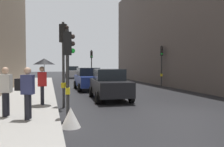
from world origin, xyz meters
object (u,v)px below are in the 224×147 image
(traffic_light_far_median, at_px, (92,60))
(car_dark_suv, at_px, (109,84))
(traffic_light_near_left, at_px, (68,57))
(traffic_light_mid_street, at_px, (162,58))
(pedestrian_with_umbrella, at_px, (44,68))
(car_blue_van, at_px, (88,79))
(pedestrian_with_black_backpack, at_px, (4,88))
(warning_sign_triangle, at_px, (71,117))
(car_silver_hatchback, at_px, (73,72))
(traffic_light_near_right, at_px, (64,49))
(pedestrian_with_grey_backpack, at_px, (26,90))

(traffic_light_far_median, xyz_separation_m, car_dark_suv, (-1.56, -14.64, -1.71))
(car_dark_suv, bearing_deg, traffic_light_near_left, -121.44)
(traffic_light_mid_street, relative_size, pedestrian_with_umbrella, 1.77)
(car_blue_van, relative_size, pedestrian_with_black_backpack, 2.38)
(car_blue_van, relative_size, warning_sign_triangle, 6.48)
(car_silver_hatchback, xyz_separation_m, warning_sign_triangle, (-2.77, -27.97, -0.55))
(traffic_light_mid_street, height_order, pedestrian_with_black_backpack, traffic_light_mid_street)
(warning_sign_triangle, bearing_deg, traffic_light_far_median, 78.04)
(car_silver_hatchback, xyz_separation_m, pedestrian_with_black_backpack, (-4.98, -26.40, 0.29))
(traffic_light_near_left, bearing_deg, car_dark_suv, 58.56)
(car_blue_van, height_order, car_dark_suv, same)
(traffic_light_near_right, height_order, pedestrian_with_grey_backpack, traffic_light_near_right)
(car_dark_suv, xyz_separation_m, pedestrian_with_grey_backpack, (-4.12, -4.68, 0.29))
(traffic_light_far_median, distance_m, traffic_light_near_left, 19.52)
(pedestrian_with_grey_backpack, height_order, pedestrian_with_black_backpack, same)
(traffic_light_mid_street, distance_m, traffic_light_far_median, 9.52)
(traffic_light_mid_street, relative_size, pedestrian_with_black_backpack, 2.13)
(car_silver_hatchback, distance_m, pedestrian_with_grey_backpack, 27.41)
(pedestrian_with_grey_backpack, distance_m, pedestrian_with_black_backpack, 1.06)
(traffic_light_mid_street, distance_m, car_dark_suv, 9.57)
(traffic_light_mid_street, distance_m, pedestrian_with_grey_backpack, 15.70)
(traffic_light_mid_street, height_order, car_silver_hatchback, traffic_light_mid_street)
(traffic_light_near_right, bearing_deg, warning_sign_triangle, -90.25)
(traffic_light_near_left, bearing_deg, traffic_light_far_median, 77.40)
(pedestrian_with_grey_backpack, relative_size, pedestrian_with_black_backpack, 1.00)
(car_dark_suv, bearing_deg, warning_sign_triangle, -116.04)
(warning_sign_triangle, bearing_deg, pedestrian_with_umbrella, 103.35)
(traffic_light_mid_street, bearing_deg, pedestrian_with_black_backpack, -137.57)
(traffic_light_near_left, height_order, car_silver_hatchback, traffic_light_near_left)
(traffic_light_mid_street, xyz_separation_m, traffic_light_near_left, (-9.39, -11.03, -0.33))
(traffic_light_near_right, xyz_separation_m, car_dark_suv, (2.70, 1.95, -1.87))
(traffic_light_near_right, xyz_separation_m, car_silver_hatchback, (2.75, 24.36, -1.87))
(traffic_light_far_median, xyz_separation_m, pedestrian_with_grey_backpack, (-5.68, -19.32, -1.43))
(car_silver_hatchback, relative_size, car_dark_suv, 0.99)
(traffic_light_near_right, xyz_separation_m, car_blue_van, (2.37, 7.38, -1.87))
(car_dark_suv, distance_m, pedestrian_with_black_backpack, 6.35)
(pedestrian_with_umbrella, bearing_deg, traffic_light_near_left, -70.80)
(car_dark_suv, height_order, pedestrian_with_black_backpack, pedestrian_with_black_backpack)
(car_blue_van, bearing_deg, pedestrian_with_grey_backpack, -110.55)
(traffic_light_near_right, relative_size, pedestrian_with_black_backpack, 2.25)
(car_silver_hatchback, height_order, car_dark_suv, same)
(car_blue_van, height_order, pedestrian_with_grey_backpack, pedestrian_with_grey_backpack)
(traffic_light_near_left, xyz_separation_m, car_dark_suv, (2.70, 4.41, -1.40))
(traffic_light_far_median, relative_size, car_silver_hatchback, 0.89)
(pedestrian_with_grey_backpack, bearing_deg, pedestrian_with_umbrella, 80.24)
(pedestrian_with_umbrella, height_order, pedestrian_with_black_backpack, pedestrian_with_umbrella)
(car_dark_suv, distance_m, pedestrian_with_umbrella, 4.14)
(traffic_light_far_median, relative_size, pedestrian_with_grey_backpack, 2.12)
(traffic_light_near_right, relative_size, traffic_light_near_left, 1.21)
(traffic_light_near_left, distance_m, pedestrian_with_umbrella, 2.84)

